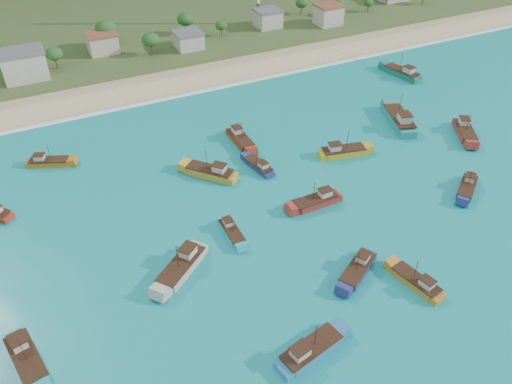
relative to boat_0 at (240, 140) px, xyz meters
name	(u,v)px	position (x,y,z in m)	size (l,w,h in m)	color
ground	(274,274)	(-12.54, -40.32, -0.72)	(600.00, 600.00, 0.00)	#0B7F73
beach	(141,87)	(-12.54, 38.68, -0.72)	(400.00, 18.00, 1.20)	beige
land	(95,22)	(-12.54, 99.68, -0.72)	(400.00, 110.00, 2.40)	#385123
surf_line	(151,101)	(-12.54, 29.18, -0.72)	(400.00, 2.50, 0.08)	white
village	(148,41)	(-3.65, 60.45, 3.89)	(221.46, 23.44, 7.51)	beige
vegetation	(70,49)	(-26.64, 62.67, 4.51)	(273.83, 25.99, 8.78)	#235623
boat_0	(240,140)	(0.00, 0.00, 0.00)	(3.12, 10.34, 6.10)	maroon
boat_2	(182,267)	(-25.81, -32.80, 0.13)	(11.14, 9.73, 6.78)	#AFAB9E
boat_3	(467,188)	(33.33, -37.20, -0.11)	(9.19, 7.63, 5.50)	navy
boat_5	(416,283)	(7.01, -52.70, -0.12)	(4.49, 9.54, 5.42)	#BA7220
boat_7	(317,202)	(3.64, -27.61, -0.02)	(10.13, 3.09, 5.97)	maroon
boat_8	(358,270)	(0.11, -46.18, -0.07)	(9.77, 7.34, 5.71)	navy
boat_12	(402,73)	(57.51, 12.49, 0.17)	(5.62, 12.33, 7.02)	#186655
boat_16	(464,132)	(49.19, -20.45, 0.08)	(8.50, 11.15, 6.53)	maroon
boat_17	(49,163)	(-41.24, 9.91, -0.13)	(9.42, 6.08, 5.38)	#B56D16
boat_19	(399,120)	(38.44, -9.61, 0.39)	(8.58, 14.51, 8.24)	#1E7F76
boat_22	(211,173)	(-11.20, -9.53, 0.09)	(9.80, 10.53, 6.57)	gold
boat_23	(342,152)	(18.18, -15.06, 0.04)	(11.16, 5.40, 6.34)	gold
boat_26	(310,351)	(-15.17, -56.22, 0.03)	(11.06, 5.26, 6.29)	teal
boat_27	(26,359)	(-51.08, -39.91, 0.04)	(5.30, 11.12, 6.32)	#1DA3AA
boat_28	(259,167)	(-0.97, -11.57, -0.20)	(3.83, 8.76, 5.00)	navy
boat_29	(231,232)	(-14.78, -28.17, -0.24)	(2.56, 8.10, 4.76)	#1EA7B6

